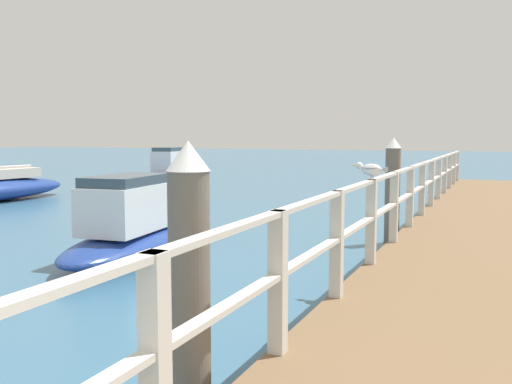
{
  "coord_description": "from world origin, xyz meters",
  "views": [
    {
      "loc": [
        0.09,
        0.22,
        2.04
      ],
      "look_at": [
        -3.28,
        7.86,
        1.2
      ],
      "focal_mm": 39.28,
      "sensor_mm": 36.0,
      "label": 1
    }
  ],
  "objects_px": {
    "dock_piling_near": "(190,290)",
    "boat_4": "(167,173)",
    "seagull_foreground": "(371,169)",
    "dock_piling_far": "(392,191)",
    "boat_6": "(136,229)"
  },
  "relations": [
    {
      "from": "dock_piling_far",
      "to": "boat_6",
      "type": "height_order",
      "value": "dock_piling_far"
    },
    {
      "from": "dock_piling_far",
      "to": "boat_4",
      "type": "distance_m",
      "value": 14.04
    },
    {
      "from": "dock_piling_near",
      "to": "seagull_foreground",
      "type": "distance_m",
      "value": 3.9
    },
    {
      "from": "seagull_foreground",
      "to": "boat_6",
      "type": "bearing_deg",
      "value": 95.98
    },
    {
      "from": "dock_piling_near",
      "to": "dock_piling_far",
      "type": "relative_size",
      "value": 1.0
    },
    {
      "from": "dock_piling_near",
      "to": "boat_6",
      "type": "relative_size",
      "value": 0.46
    },
    {
      "from": "seagull_foreground",
      "to": "boat_4",
      "type": "relative_size",
      "value": 0.1
    },
    {
      "from": "dock_piling_near",
      "to": "boat_6",
      "type": "xyz_separation_m",
      "value": [
        -3.8,
        4.64,
        -0.55
      ]
    },
    {
      "from": "dock_piling_near",
      "to": "boat_4",
      "type": "distance_m",
      "value": 19.67
    },
    {
      "from": "seagull_foreground",
      "to": "boat_4",
      "type": "height_order",
      "value": "seagull_foreground"
    },
    {
      "from": "dock_piling_far",
      "to": "boat_4",
      "type": "bearing_deg",
      "value": 140.29
    },
    {
      "from": "dock_piling_far",
      "to": "boat_6",
      "type": "xyz_separation_m",
      "value": [
        -3.8,
        -2.83,
        -0.55
      ]
    },
    {
      "from": "seagull_foreground",
      "to": "boat_6",
      "type": "height_order",
      "value": "seagull_foreground"
    },
    {
      "from": "dock_piling_near",
      "to": "dock_piling_far",
      "type": "height_order",
      "value": "same"
    },
    {
      "from": "seagull_foreground",
      "to": "boat_6",
      "type": "distance_m",
      "value": 4.41
    }
  ]
}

